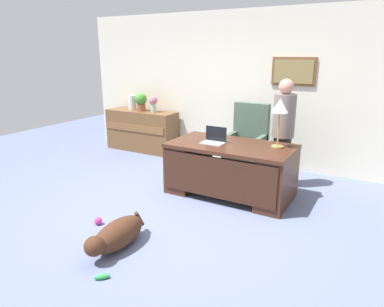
% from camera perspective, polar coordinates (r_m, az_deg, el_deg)
% --- Properties ---
extents(ground_plane, '(12.00, 12.00, 0.00)m').
position_cam_1_polar(ground_plane, '(4.52, -3.43, -9.87)').
color(ground_plane, slate).
extents(back_wall, '(7.00, 0.16, 2.70)m').
position_cam_1_polar(back_wall, '(6.41, 9.39, 10.38)').
color(back_wall, beige).
rests_on(back_wall, ground_plane).
extents(desk, '(1.72, 0.94, 0.75)m').
position_cam_1_polar(desk, '(4.97, 6.18, -2.37)').
color(desk, '#422316').
rests_on(desk, ground_plane).
extents(credenza, '(1.53, 0.50, 0.83)m').
position_cam_1_polar(credenza, '(7.33, -8.18, 3.73)').
color(credenza, brown).
rests_on(credenza, ground_plane).
extents(armchair, '(0.60, 0.59, 1.18)m').
position_cam_1_polar(armchair, '(5.89, 9.00, 1.59)').
color(armchair, '#475B4C').
rests_on(armchair, ground_plane).
extents(person_standing, '(0.32, 0.32, 1.62)m').
position_cam_1_polar(person_standing, '(5.33, 14.65, 3.27)').
color(person_standing, '#262323').
rests_on(person_standing, ground_plane).
extents(dog_lying, '(0.31, 0.88, 0.30)m').
position_cam_1_polar(dog_lying, '(3.81, -12.27, -12.91)').
color(dog_lying, '#472819').
rests_on(dog_lying, ground_plane).
extents(laptop, '(0.32, 0.22, 0.22)m').
position_cam_1_polar(laptop, '(4.94, 3.65, 2.39)').
color(laptop, '#B2B5BA').
rests_on(laptop, desk).
extents(desk_lamp, '(0.22, 0.22, 0.65)m').
position_cam_1_polar(desk_lamp, '(4.73, 14.19, 7.06)').
color(desk_lamp, '#9E8447').
rests_on(desk_lamp, desk).
extents(vase_with_flowers, '(0.17, 0.17, 0.32)m').
position_cam_1_polar(vase_with_flowers, '(7.04, -6.37, 8.29)').
color(vase_with_flowers, '#A5C8BA').
rests_on(vase_with_flowers, credenza).
extents(vase_empty, '(0.15, 0.15, 0.31)m').
position_cam_1_polar(vase_empty, '(7.37, -9.75, 8.21)').
color(vase_empty, silver).
rests_on(vase_empty, credenza).
extents(potted_plant, '(0.24, 0.24, 0.36)m').
position_cam_1_polar(potted_plant, '(7.22, -8.36, 8.48)').
color(potted_plant, brown).
rests_on(potted_plant, credenza).
extents(dog_toy_ball, '(0.09, 0.09, 0.09)m').
position_cam_1_polar(dog_toy_ball, '(4.39, -15.10, -10.61)').
color(dog_toy_ball, '#D8338C').
rests_on(dog_toy_ball, ground_plane).
extents(dog_toy_bone, '(0.14, 0.14, 0.05)m').
position_cam_1_polar(dog_toy_bone, '(3.46, -14.52, -18.93)').
color(dog_toy_bone, green).
rests_on(dog_toy_bone, ground_plane).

